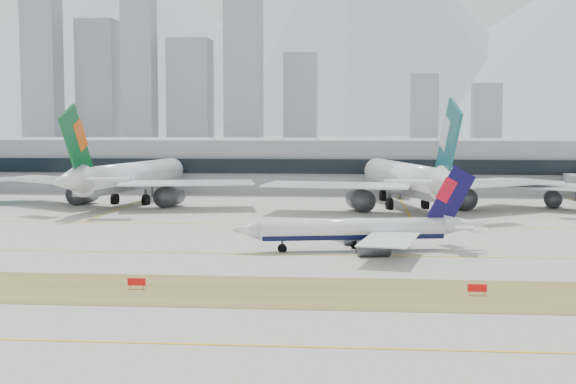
# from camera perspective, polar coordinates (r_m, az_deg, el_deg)

# --- Properties ---
(ground) EXTENTS (3000.00, 3000.00, 0.00)m
(ground) POSITION_cam_1_polar(r_m,az_deg,el_deg) (127.78, -2.97, -4.04)
(ground) COLOR #A1A097
(ground) RESTS_ON ground
(apron_markings) EXTENTS (360.00, 122.22, 0.06)m
(apron_markings) POSITION_cam_1_polar(r_m,az_deg,el_deg) (75.86, -8.74, -10.38)
(apron_markings) COLOR brown
(apron_markings) RESTS_ON ground
(taxiing_airliner) EXTENTS (39.78, 34.14, 13.45)m
(taxiing_airliner) POSITION_cam_1_polar(r_m,az_deg,el_deg) (125.63, 5.28, -2.71)
(taxiing_airliner) COLOR white
(taxiing_airliner) RESTS_ON ground
(widebody_eva) EXTENTS (66.99, 66.38, 24.26)m
(widebody_eva) POSITION_cam_1_polar(r_m,az_deg,el_deg) (197.65, -11.32, 0.96)
(widebody_eva) COLOR white
(widebody_eva) RESTS_ON ground
(widebody_cathay) EXTENTS (68.37, 68.22, 25.15)m
(widebody_cathay) POSITION_cam_1_polar(r_m,az_deg,el_deg) (185.44, 8.62, 0.81)
(widebody_cathay) COLOR white
(widebody_cathay) RESTS_ON ground
(terminal) EXTENTS (280.00, 43.10, 15.00)m
(terminal) POSITION_cam_1_polar(r_m,az_deg,el_deg) (240.77, 0.83, 2.01)
(terminal) COLOR gray
(terminal) RESTS_ON ground
(hold_sign_left) EXTENTS (2.20, 0.15, 1.35)m
(hold_sign_left) POSITION_cam_1_polar(r_m,az_deg,el_deg) (98.54, -10.72, -6.31)
(hold_sign_left) COLOR red
(hold_sign_left) RESTS_ON ground
(hold_sign_right) EXTENTS (2.20, 0.15, 1.35)m
(hold_sign_right) POSITION_cam_1_polar(r_m,az_deg,el_deg) (95.92, 13.31, -6.67)
(hold_sign_right) COLOR red
(hold_sign_right) RESTS_ON ground
(gse_c) EXTENTS (3.55, 2.00, 2.60)m
(gse_c) POSITION_cam_1_polar(r_m,az_deg,el_deg) (168.16, 10.66, -1.58)
(gse_c) COLOR orange
(gse_c) RESTS_ON ground
(city_skyline) EXTENTS (342.00, 49.80, 140.00)m
(city_skyline) POSITION_cam_1_polar(r_m,az_deg,el_deg) (592.36, -7.16, 7.84)
(city_skyline) COLOR gray
(city_skyline) RESTS_ON ground
(mountain_ridge) EXTENTS (2830.00, 1120.00, 470.00)m
(mountain_ridge) POSITION_cam_1_polar(r_m,az_deg,el_deg) (1537.71, 5.68, 11.02)
(mountain_ridge) COLOR #9EA8B7
(mountain_ridge) RESTS_ON ground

